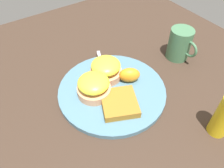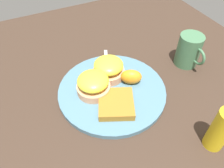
# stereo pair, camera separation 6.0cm
# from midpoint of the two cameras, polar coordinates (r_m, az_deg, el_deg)

# --- Properties ---
(ground_plane) EXTENTS (1.10, 1.10, 0.00)m
(ground_plane) POSITION_cam_midpoint_polar(r_m,az_deg,el_deg) (0.62, 2.75, -2.32)
(ground_plane) COLOR #38281E
(plate) EXTENTS (0.30, 0.30, 0.01)m
(plate) POSITION_cam_midpoint_polar(r_m,az_deg,el_deg) (0.62, 2.77, -1.88)
(plate) COLOR slate
(plate) RESTS_ON ground_plane
(sandwich_benedict_left) EXTENTS (0.09, 0.09, 0.06)m
(sandwich_benedict_left) POSITION_cam_midpoint_polar(r_m,az_deg,el_deg) (0.63, 1.81, 3.95)
(sandwich_benedict_left) COLOR tan
(sandwich_benedict_left) RESTS_ON plate
(sandwich_benedict_right) EXTENTS (0.09, 0.09, 0.06)m
(sandwich_benedict_right) POSITION_cam_midpoint_polar(r_m,az_deg,el_deg) (0.58, -2.02, -0.20)
(sandwich_benedict_right) COLOR tan
(sandwich_benedict_right) RESTS_ON plate
(hashbrown_patty) EXTENTS (0.12, 0.12, 0.02)m
(hashbrown_patty) POSITION_cam_midpoint_polar(r_m,az_deg,el_deg) (0.57, 4.11, -5.30)
(hashbrown_patty) COLOR #9A6922
(hashbrown_patty) RESTS_ON plate
(orange_wedge) EXTENTS (0.06, 0.07, 0.04)m
(orange_wedge) POSITION_cam_midpoint_polar(r_m,az_deg,el_deg) (0.62, 7.81, 1.70)
(orange_wedge) COLOR orange
(orange_wedge) RESTS_ON plate
(fork) EXTENTS (0.21, 0.10, 0.00)m
(fork) POSITION_cam_midpoint_polar(r_m,az_deg,el_deg) (0.64, 1.41, 1.64)
(fork) COLOR silver
(fork) RESTS_ON plate
(cup) EXTENTS (0.10, 0.07, 0.10)m
(cup) POSITION_cam_midpoint_polar(r_m,az_deg,el_deg) (0.73, 21.71, 8.06)
(cup) COLOR #42704C
(cup) RESTS_ON ground_plane
(condiment_bottle) EXTENTS (0.04, 0.04, 0.12)m
(condiment_bottle) POSITION_cam_midpoint_polar(r_m,az_deg,el_deg) (0.55, 29.42, -10.64)
(condiment_bottle) COLOR gold
(condiment_bottle) RESTS_ON ground_plane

